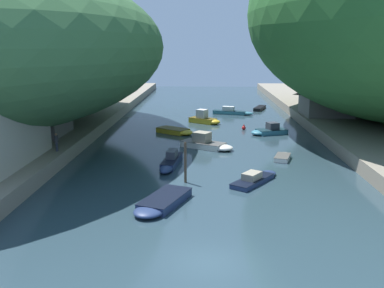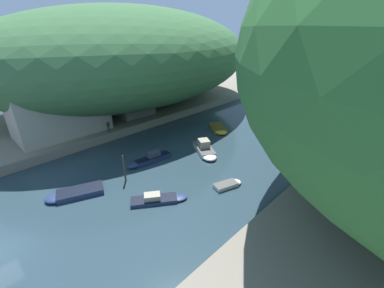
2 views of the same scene
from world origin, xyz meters
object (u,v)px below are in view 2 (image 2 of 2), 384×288
Objects in this scene: boat_yellow_tender at (344,117)px; boat_white_cruiser at (159,199)px; channel_buoy_near at (273,139)px; boat_mid_channel at (73,194)px; boat_open_rowboat at (229,184)px; boat_small_dinghy at (149,160)px; boat_far_right_bank at (282,150)px; boat_red_skiff at (304,118)px; boathouse_shed at (133,100)px; boat_cabin_cruiser at (205,150)px; right_bank_cottage at (375,132)px; waterfront_building at (57,103)px; boat_far_upstream at (219,129)px; person_on_quay at (63,134)px; person_by_boathouse at (108,126)px; boat_moored_right at (261,122)px.

boat_white_cruiser reaches higher than boat_yellow_tender.
boat_mid_channel is at bearing -106.23° from channel_buoy_near.
channel_buoy_near is at bearing 117.86° from boat_open_rowboat.
boat_small_dinghy is 18.40m from boat_far_right_bank.
boat_red_skiff is at bearing 92.64° from channel_buoy_near.
boathouse_shed reaches higher than boat_yellow_tender.
boat_red_skiff is (7.54, 30.29, -0.04)m from boat_small_dinghy.
boat_cabin_cruiser is 0.92× the size of boat_red_skiff.
right_bank_cottage is 29.88m from boat_small_dinghy.
boat_small_dinghy is (-10.67, -3.05, 0.21)m from boat_open_rowboat.
boat_mid_channel is 7.89× the size of channel_buoy_near.
boat_far_right_bank is (7.56, 7.60, -0.06)m from boat_cabin_cruiser.
boat_white_cruiser is (22.19, 0.74, -5.70)m from waterfront_building.
boathouse_shed is 16.38m from boat_far_upstream.
waterfront_building is 22.60m from boat_cabin_cruiser.
person_on_quay is 1.00× the size of person_by_boathouse.
boat_red_skiff is 1.36× the size of boat_far_right_bank.
boat_small_dinghy is (-3.37, -7.20, -0.07)m from boat_cabin_cruiser.
boat_yellow_tender is 0.98× the size of boat_small_dinghy.
boat_cabin_cruiser is at bearing 61.31° from boat_far_upstream.
waterfront_building is at bearing 0.67° from boat_moored_right.
person_on_quay is (-15.21, -13.27, 1.79)m from boat_cabin_cruiser.
waterfront_building is 33.03m from boat_moored_right.
boat_mid_channel is (0.56, -24.85, -0.02)m from boat_far_upstream.
boat_yellow_tender is 1.23× the size of boat_far_right_bank.
boat_mid_channel is 1.26× the size of boat_moored_right.
boat_far_upstream is 17.89m from person_by_boathouse.
boathouse_shed is 1.36× the size of boat_far_right_bank.
boat_red_skiff is 34.41m from boat_white_cruiser.
right_bank_cottage is at bearing -45.30° from person_by_boathouse.
boat_far_upstream is at bearing -160.25° from right_bank_cottage.
right_bank_cottage is 1.10× the size of boat_red_skiff.
boat_small_dinghy is at bearing 5.13° from boat_cabin_cruiser.
boat_far_right_bank is (10.93, 14.80, 0.01)m from boat_small_dinghy.
right_bank_cottage is 37.79m from boat_mid_channel.
boat_moored_right is 32.08m from person_on_quay.
waterfront_building is at bearing -26.45° from boat_cabin_cruiser.
boat_yellow_tender is 47.86m from boat_mid_channel.
person_by_boathouse is (-13.46, -22.10, 1.72)m from boat_moored_right.
boat_yellow_tender is at bearing 46.59° from boathouse_shed.
right_bank_cottage reaches higher than boat_moored_right.
boat_far_upstream is 14.92m from boat_small_dinghy.
right_bank_cottage is at bearing -70.02° from boat_far_right_bank.
boat_open_rowboat is (11.10, -11.86, -0.08)m from boat_far_upstream.
person_on_quay reaches higher than boat_red_skiff.
person_by_boathouse is at bearing -22.47° from boat_mid_channel.
person_by_boathouse is at bearing 47.56° from waterfront_building.
boat_open_rowboat is 21.33m from person_by_boathouse.
waterfront_building is 8.02× the size of person_by_boathouse.
boat_red_skiff reaches higher than channel_buoy_near.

